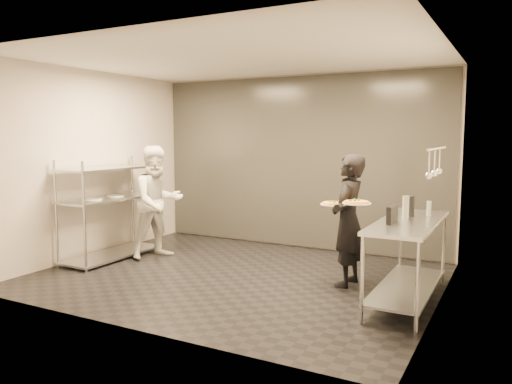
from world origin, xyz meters
The scene contains 13 objects.
room_shell centered at (0.00, 1.18, 1.40)m, with size 5.00×4.00×2.80m.
pass_rack centered at (-2.15, 0.00, 0.77)m, with size 0.60×1.60×1.50m.
prep_counter centered at (2.18, 0.00, 0.63)m, with size 0.60×1.80×0.92m.
utensil_rail centered at (2.43, 0.00, 1.55)m, with size 0.07×1.20×0.31m.
waiter centered at (1.40, 0.33, 0.81)m, with size 0.59×0.39×1.61m, color black.
chef centered at (-1.55, 0.35, 0.84)m, with size 0.82×0.64×1.68m, color silver.
pizza_plate_near centered at (1.28, 0.11, 1.03)m, with size 0.30×0.30×0.05m.
pizza_plate_far centered at (1.58, 0.07, 1.07)m, with size 0.33×0.33×0.05m.
salad_plate centered at (1.34, 0.65, 1.41)m, with size 0.26×0.26×0.07m.
pos_monitor centered at (2.06, -0.27, 1.01)m, with size 0.05×0.26×0.19m, color black.
bottle_green centered at (2.13, 0.06, 1.05)m, with size 0.07×0.07×0.26m, color gray.
bottle_clear centered at (2.32, 0.42, 1.01)m, with size 0.05×0.05×0.17m, color gray.
bottle_dark centered at (2.15, 0.27, 1.04)m, with size 0.07×0.07×0.23m, color black.
Camera 1 is at (3.21, -5.48, 1.85)m, focal length 35.00 mm.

